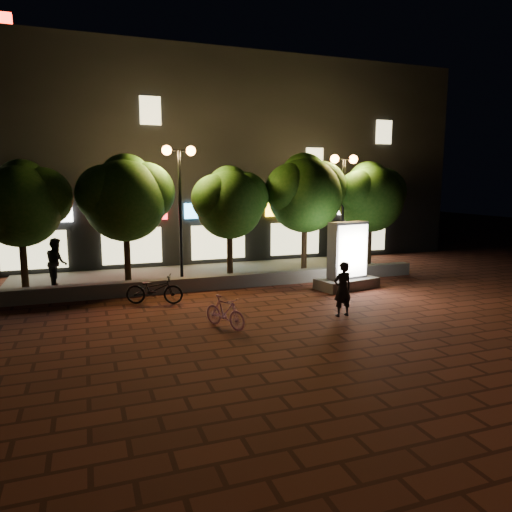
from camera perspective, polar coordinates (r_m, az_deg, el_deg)
name	(u,v)px	position (r m, az deg, el deg)	size (l,w,h in m)	color
ground	(266,316)	(14.06, 1.27, -7.27)	(80.00, 80.00, 0.00)	#58261B
retaining_wall	(228,281)	(17.68, -3.40, -3.08)	(16.00, 0.45, 0.50)	#5E5B57
sidewalk	(211,275)	(20.08, -5.42, -2.26)	(16.00, 5.00, 0.08)	#5E5B57
building_block	(179,162)	(26.06, -9.24, 11.18)	(28.00, 8.12, 11.30)	black
tree_far_left	(21,201)	(18.18, -26.54, 6.01)	(3.36, 2.80, 4.63)	#302013
tree_left	(126,195)	(18.12, -15.44, 7.10)	(3.60, 3.00, 4.89)	#302013
tree_mid	(230,200)	(18.86, -3.14, 6.77)	(3.24, 2.70, 4.50)	#302013
tree_right	(306,191)	(20.06, 6.02, 7.86)	(3.72, 3.10, 5.07)	#302013
tree_far_right	(371,195)	(21.64, 13.71, 7.21)	(3.48, 2.90, 4.76)	#302013
street_lamp_left	(180,179)	(18.11, -9.23, 9.15)	(1.26, 0.36, 5.18)	black
street_lamp_right	(343,183)	(20.59, 10.53, 8.70)	(1.26, 0.36, 4.98)	black
ad_kiosk	(347,262)	(17.79, 10.97, -0.68)	(2.47, 1.58, 2.48)	#5E5B57
scooter_pink	(225,312)	(12.88, -3.77, -6.78)	(0.41, 1.46, 0.88)	#E091CD
rider	(343,289)	(14.09, 10.42, -3.95)	(0.60, 0.39, 1.64)	black
scooter_parked	(154,289)	(15.66, -12.18, -3.95)	(0.64, 1.85, 0.97)	black
pedestrian	(56,262)	(18.96, -22.98, -0.69)	(0.88, 0.69, 1.81)	black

